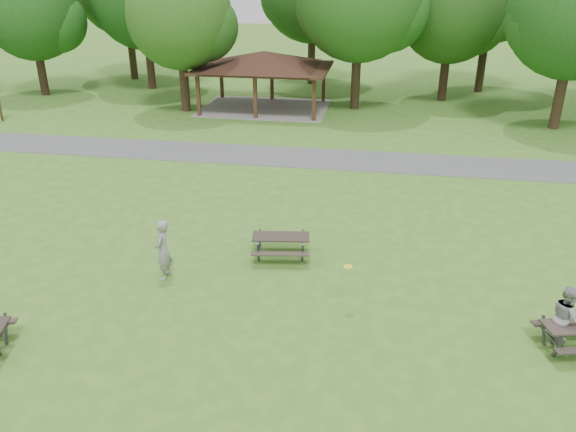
{
  "coord_description": "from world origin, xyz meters",
  "views": [
    {
      "loc": [
        3.84,
        -12.79,
        9.02
      ],
      "look_at": [
        1.0,
        4.0,
        1.3
      ],
      "focal_mm": 35.0,
      "sensor_mm": 36.0,
      "label": 1
    }
  ],
  "objects": [
    {
      "name": "tree_row_e",
      "position": [
        2.1,
        25.03,
        6.78
      ],
      "size": [
        8.4,
        8.0,
        11.02
      ],
      "color": "black",
      "rests_on": "ground"
    },
    {
      "name": "tree_row_f",
      "position": [
        8.09,
        28.53,
        5.84
      ],
      "size": [
        7.35,
        7.0,
        9.55
      ],
      "color": "black",
      "rests_on": "ground"
    },
    {
      "name": "frisbee_thrower",
      "position": [
        -2.49,
        1.59,
        0.98
      ],
      "size": [
        0.48,
        0.72,
        1.95
      ],
      "primitive_type": "imported",
      "rotation": [
        0.0,
        0.0,
        -1.55
      ],
      "color": "gray",
      "rests_on": "ground"
    },
    {
      "name": "ground",
      "position": [
        0.0,
        0.0,
        0.0
      ],
      "size": [
        160.0,
        160.0,
        0.0
      ],
      "primitive_type": "plane",
      "color": "#3D7120",
      "rests_on": "ground"
    },
    {
      "name": "frisbee_catcher",
      "position": [
        8.78,
        0.03,
        0.87
      ],
      "size": [
        0.69,
        0.87,
        1.73
      ],
      "primitive_type": "imported",
      "rotation": [
        0.0,
        0.0,
        1.61
      ],
      "color": "gray",
      "rests_on": "ground"
    },
    {
      "name": "pavilion",
      "position": [
        -4.0,
        24.0,
        3.06
      ],
      "size": [
        8.6,
        7.01,
        3.76
      ],
      "color": "#382514",
      "rests_on": "ground"
    },
    {
      "name": "tree_row_b",
      "position": [
        -20.92,
        25.53,
        5.67
      ],
      "size": [
        7.14,
        6.8,
        9.28
      ],
      "color": "black",
      "rests_on": "ground"
    },
    {
      "name": "asphalt_path",
      "position": [
        0.0,
        14.0,
        0.01
      ],
      "size": [
        120.0,
        3.2,
        0.02
      ],
      "primitive_type": "cube",
      "color": "#4E4E51",
      "rests_on": "ground"
    },
    {
      "name": "frisbee_in_flight",
      "position": [
        3.22,
        0.8,
        1.36
      ],
      "size": [
        0.31,
        0.31,
        0.02
      ],
      "color": "yellow",
      "rests_on": "ground"
    },
    {
      "name": "tree_row_d",
      "position": [
        -8.92,
        22.53,
        5.77
      ],
      "size": [
        6.93,
        6.6,
        9.27
      ],
      "color": "#301F15",
      "rests_on": "ground"
    },
    {
      "name": "picnic_table_middle",
      "position": [
        0.85,
        3.5,
        0.6
      ],
      "size": [
        2.07,
        1.76,
        0.82
      ],
      "color": "#2B241F",
      "rests_on": "ground"
    }
  ]
}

